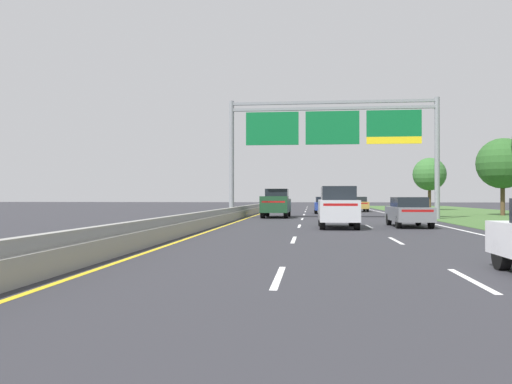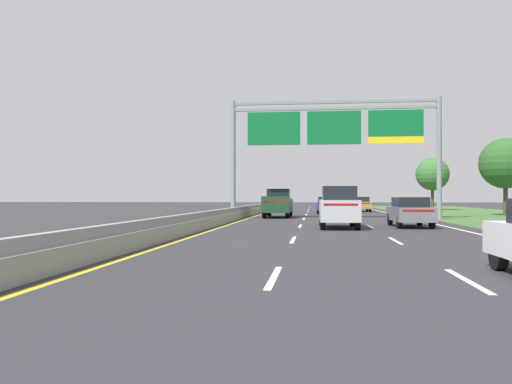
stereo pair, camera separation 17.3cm
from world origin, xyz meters
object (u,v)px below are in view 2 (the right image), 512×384
at_px(car_blue_centre_lane_sedan, 326,205).
at_px(car_silver_centre_lane_suv, 338,206).
at_px(roadside_tree_far, 505,163).
at_px(roadside_tree_distant, 432,174).
at_px(pickup_truck_darkgreen, 278,203).
at_px(car_gold_right_lane_sedan, 361,204).
at_px(car_grey_right_lane_sedan, 410,211).
at_px(overhead_sign_gantry, 334,133).

distance_m(car_blue_centre_lane_sedan, car_silver_centre_lane_suv, 22.97).
relative_size(car_silver_centre_lane_suv, roadside_tree_far, 0.73).
bearing_deg(car_blue_centre_lane_sedan, car_silver_centre_lane_suv, 179.79).
xyz_separation_m(car_blue_centre_lane_sedan, roadside_tree_distant, (12.63, 13.43, 3.40)).
xyz_separation_m(pickup_truck_darkgreen, roadside_tree_far, (18.61, 5.50, 3.29)).
relative_size(car_blue_centre_lane_sedan, roadside_tree_distant, 0.72).
bearing_deg(car_gold_right_lane_sedan, car_grey_right_lane_sedan, 179.90).
relative_size(car_silver_centre_lane_suv, car_gold_right_lane_sedan, 1.07).
distance_m(car_gold_right_lane_sedan, roadside_tree_far, 15.74).
relative_size(car_blue_centre_lane_sedan, car_gold_right_lane_sedan, 1.00).
distance_m(car_blue_centre_lane_sedan, car_grey_right_lane_sedan, 21.97).
bearing_deg(overhead_sign_gantry, car_gold_right_lane_sedan, 79.36).
bearing_deg(car_gold_right_lane_sedan, roadside_tree_far, -134.79).
bearing_deg(pickup_truck_darkgreen, roadside_tree_distant, -34.88).
bearing_deg(car_gold_right_lane_sedan, overhead_sign_gantry, 168.92).
xyz_separation_m(overhead_sign_gantry, roadside_tree_distant, (12.33, 25.38, -1.95)).
bearing_deg(car_grey_right_lane_sedan, roadside_tree_distant, -14.68).
relative_size(roadside_tree_far, roadside_tree_distant, 1.05).
distance_m(pickup_truck_darkgreen, car_gold_right_lane_sedan, 17.93).
distance_m(car_silver_centre_lane_suv, car_grey_right_lane_sedan, 4.03).
relative_size(car_blue_centre_lane_sedan, roadside_tree_far, 0.68).
bearing_deg(pickup_truck_darkgreen, car_silver_centre_lane_suv, -162.42).
bearing_deg(overhead_sign_gantry, roadside_tree_distant, 64.08).
distance_m(pickup_truck_darkgreen, car_blue_centre_lane_sedan, 10.54).
distance_m(car_gold_right_lane_sedan, roadside_tree_distant, 11.81).
height_order(pickup_truck_darkgreen, car_silver_centre_lane_suv, pickup_truck_darkgreen).
bearing_deg(pickup_truck_darkgreen, car_grey_right_lane_sedan, -145.99).
bearing_deg(car_grey_right_lane_sedan, pickup_truck_darkgreen, 32.72).
distance_m(car_silver_centre_lane_suv, roadside_tree_far, 23.92).
relative_size(pickup_truck_darkgreen, car_blue_centre_lane_sedan, 1.23).
xyz_separation_m(car_blue_centre_lane_sedan, car_grey_right_lane_sedan, (3.92, -21.62, 0.00)).
distance_m(overhead_sign_gantry, pickup_truck_darkgreen, 6.94).
distance_m(pickup_truck_darkgreen, car_silver_centre_lane_suv, 13.78).
bearing_deg(overhead_sign_gantry, pickup_truck_darkgreen, 152.76).
bearing_deg(pickup_truck_darkgreen, roadside_tree_far, -72.97).
bearing_deg(roadside_tree_distant, car_grey_right_lane_sedan, -103.96).
distance_m(overhead_sign_gantry, car_blue_centre_lane_sedan, 13.09).
distance_m(overhead_sign_gantry, car_grey_right_lane_sedan, 11.63).
bearing_deg(roadside_tree_far, pickup_truck_darkgreen, -163.54).
bearing_deg(car_blue_centre_lane_sedan, pickup_truck_darkgreen, 157.76).
xyz_separation_m(car_blue_centre_lane_sedan, car_gold_right_lane_sedan, (3.75, 6.43, 0.00)).
height_order(overhead_sign_gantry, roadside_tree_far, overhead_sign_gantry).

